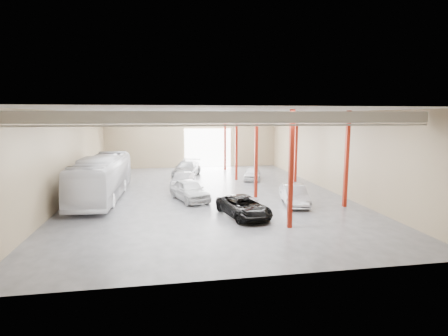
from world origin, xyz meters
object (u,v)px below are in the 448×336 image
object	(u,v)px
car_row_a	(189,190)
car_right_far	(252,173)
car_row_c	(187,169)
car_right_near	(294,195)
coach_bus	(102,177)
black_sedan	(244,207)
car_row_b	(183,180)

from	to	relation	value
car_row_a	car_right_far	world-z (taller)	car_row_a
car_row_c	car_right_near	distance (m)	15.61
coach_bus	black_sedan	distance (m)	12.35
black_sedan	car_row_a	xyz separation A→B (m)	(-3.22, 5.20, 0.14)
car_right_far	coach_bus	bearing A→B (deg)	-138.90
car_row_a	car_right_far	distance (m)	10.72
car_row_a	car_right_near	bearing A→B (deg)	-38.44
car_row_b	car_right_near	xyz separation A→B (m)	(7.93, -7.93, 0.05)
car_row_a	car_row_c	size ratio (longest dim) A/B	0.83
car_row_a	car_right_far	bearing A→B (deg)	29.44
car_row_b	black_sedan	bearing A→B (deg)	-55.72
black_sedan	car_row_a	distance (m)	6.12
coach_bus	car_row_a	distance (m)	7.17
black_sedan	car_row_c	xyz separation A→B (m)	(-2.74, 16.31, 0.17)
car_row_b	car_right_far	size ratio (longest dim) A/B	1.04
car_row_c	car_right_near	xyz separation A→B (m)	(7.21, -13.84, -0.11)
car_row_c	black_sedan	bearing A→B (deg)	-64.64
car_row_a	black_sedan	bearing A→B (deg)	-77.15
black_sedan	car_right_near	bearing A→B (deg)	15.00
car_right_near	car_right_far	world-z (taller)	car_right_near
black_sedan	car_right_far	distance (m)	13.77
car_row_a	car_right_far	size ratio (longest dim) A/B	1.20
car_row_a	car_row_b	distance (m)	5.21
coach_bus	black_sedan	xyz separation A→B (m)	(10.09, -7.05, -1.03)
car_row_a	car_row_b	size ratio (longest dim) A/B	1.16
coach_bus	car_right_near	distance (m)	15.29
car_row_b	car_right_far	world-z (taller)	car_row_b
black_sedan	car_row_b	bearing A→B (deg)	94.51
car_row_b	car_row_c	size ratio (longest dim) A/B	0.71
coach_bus	car_row_c	bearing A→B (deg)	53.43
car_right_near	coach_bus	bearing A→B (deg)	171.42
black_sedan	car_row_b	xyz separation A→B (m)	(-3.46, 10.40, 0.01)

